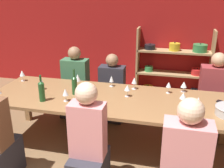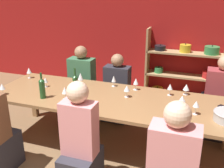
% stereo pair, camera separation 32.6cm
% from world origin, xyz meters
% --- Properties ---
extents(wall_back_red, '(8.80, 0.06, 2.70)m').
position_xyz_m(wall_back_red, '(0.00, 3.83, 1.35)').
color(wall_back_red, '#A31919').
rests_on(wall_back_red, ground_plane).
extents(shelf_unit, '(1.42, 0.30, 1.33)m').
position_xyz_m(shelf_unit, '(0.84, 3.63, 0.57)').
color(shelf_unit, tan).
rests_on(shelf_unit, ground_plane).
extents(dining_table, '(3.15, 1.05, 0.74)m').
position_xyz_m(dining_table, '(0.07, 1.60, 0.67)').
color(dining_table, olive).
rests_on(dining_table, ground_plane).
extents(wine_bottle_green, '(0.07, 0.07, 0.34)m').
position_xyz_m(wine_bottle_green, '(-0.42, 1.61, 0.87)').
color(wine_bottle_green, '#1E4C23').
rests_on(wine_bottle_green, dining_table).
extents(wine_bottle_dark, '(0.07, 0.07, 0.34)m').
position_xyz_m(wine_bottle_dark, '(-0.73, 1.31, 0.87)').
color(wine_bottle_dark, '#1E4C23').
rests_on(wine_bottle_dark, dining_table).
extents(wine_glass_empty_a, '(0.06, 0.06, 0.16)m').
position_xyz_m(wine_glass_empty_a, '(-0.01, 2.00, 0.85)').
color(wine_glass_empty_a, white).
rests_on(wine_glass_empty_a, dining_table).
extents(wine_glass_white_a, '(0.07, 0.07, 0.16)m').
position_xyz_m(wine_glass_white_a, '(-0.45, 1.37, 0.85)').
color(wine_glass_white_a, white).
rests_on(wine_glass_white_a, dining_table).
extents(wine_glass_red_a, '(0.08, 0.08, 0.16)m').
position_xyz_m(wine_glass_red_a, '(0.27, 1.69, 0.85)').
color(wine_glass_red_a, white).
rests_on(wine_glass_red_a, dining_table).
extents(wine_glass_empty_b, '(0.07, 0.07, 0.14)m').
position_xyz_m(wine_glass_empty_b, '(-0.92, 1.67, 0.83)').
color(wine_glass_empty_b, white).
rests_on(wine_glass_empty_b, dining_table).
extents(wine_glass_red_c, '(0.07, 0.07, 0.16)m').
position_xyz_m(wine_glass_red_c, '(1.12, 1.48, 0.86)').
color(wine_glass_red_c, white).
rests_on(wine_glass_red_c, dining_table).
extents(wine_glass_red_d, '(0.08, 0.08, 0.14)m').
position_xyz_m(wine_glass_red_d, '(0.96, 1.62, 0.84)').
color(wine_glass_red_d, white).
rests_on(wine_glass_red_d, dining_table).
extents(wine_glass_white_b, '(0.07, 0.07, 0.16)m').
position_xyz_m(wine_glass_white_b, '(0.78, 1.93, 0.85)').
color(wine_glass_white_b, white).
rests_on(wine_glass_white_b, dining_table).
extents(wine_glass_empty_c, '(0.08, 0.08, 0.14)m').
position_xyz_m(wine_glass_empty_c, '(0.98, 2.03, 0.84)').
color(wine_glass_empty_c, white).
rests_on(wine_glass_empty_c, dining_table).
extents(wine_glass_empty_d, '(0.07, 0.07, 0.17)m').
position_xyz_m(wine_glass_empty_d, '(0.31, 1.97, 0.86)').
color(wine_glass_empty_d, white).
rests_on(wine_glass_empty_d, dining_table).
extents(wine_glass_white_c, '(0.08, 0.08, 0.19)m').
position_xyz_m(wine_glass_white_c, '(-0.47, 1.88, 0.87)').
color(wine_glass_white_c, white).
rests_on(wine_glass_white_c, dining_table).
extents(wine_glass_white_d, '(0.08, 0.08, 0.16)m').
position_xyz_m(wine_glass_white_d, '(-1.36, 1.91, 0.85)').
color(wine_glass_white_d, white).
rests_on(wine_glass_white_d, dining_table).
extents(cell_phone, '(0.16, 0.14, 0.01)m').
position_xyz_m(cell_phone, '(1.44, 1.77, 0.74)').
color(cell_phone, black).
rests_on(cell_phone, dining_table).
extents(person_far_a, '(0.41, 0.51, 1.09)m').
position_xyz_m(person_far_a, '(-0.12, 2.48, 0.39)').
color(person_far_a, '#2D2D38').
rests_on(person_far_a, ground_plane).
extents(person_far_b, '(0.42, 0.53, 1.17)m').
position_xyz_m(person_far_b, '(-0.74, 2.47, 0.42)').
color(person_far_b, '#2D2D38').
rests_on(person_far_b, ground_plane).
extents(person_near_c, '(0.36, 0.45, 1.23)m').
position_xyz_m(person_near_c, '(0.03, 0.80, 0.47)').
color(person_near_c, '#2D2D38').
rests_on(person_near_c, ground_plane).
extents(person_far_c, '(0.44, 0.55, 1.20)m').
position_xyz_m(person_far_c, '(1.44, 2.47, 0.43)').
color(person_far_c, '#2D2D38').
rests_on(person_far_c, ground_plane).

